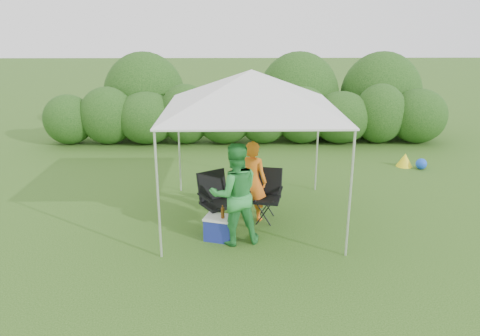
{
  "coord_description": "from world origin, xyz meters",
  "views": [
    {
      "loc": [
        -0.32,
        -7.78,
        3.75
      ],
      "look_at": [
        -0.2,
        0.4,
        1.05
      ],
      "focal_mm": 35.0,
      "sensor_mm": 36.0,
      "label": 1
    }
  ],
  "objects_px": {
    "canopy": "(251,90)",
    "chair_right": "(266,191)",
    "man": "(252,181)",
    "woman": "(235,194)",
    "chair_left": "(216,196)",
    "cooler": "(219,228)"
  },
  "relations": [
    {
      "from": "chair_left",
      "to": "cooler",
      "type": "relative_size",
      "value": 1.75
    },
    {
      "from": "chair_right",
      "to": "man",
      "type": "distance_m",
      "value": 0.35
    },
    {
      "from": "chair_right",
      "to": "chair_left",
      "type": "relative_size",
      "value": 0.96
    },
    {
      "from": "canopy",
      "to": "man",
      "type": "bearing_deg",
      "value": -57.37
    },
    {
      "from": "cooler",
      "to": "woman",
      "type": "bearing_deg",
      "value": -2.13
    },
    {
      "from": "chair_right",
      "to": "chair_left",
      "type": "bearing_deg",
      "value": -151.05
    },
    {
      "from": "man",
      "to": "cooler",
      "type": "distance_m",
      "value": 1.18
    },
    {
      "from": "canopy",
      "to": "chair_right",
      "type": "bearing_deg",
      "value": -2.22
    },
    {
      "from": "woman",
      "to": "cooler",
      "type": "xyz_separation_m",
      "value": [
        -0.27,
        0.09,
        -0.67
      ]
    },
    {
      "from": "canopy",
      "to": "chair_left",
      "type": "xyz_separation_m",
      "value": [
        -0.65,
        -0.3,
        -1.89
      ]
    },
    {
      "from": "cooler",
      "to": "chair_left",
      "type": "bearing_deg",
      "value": 113.76
    },
    {
      "from": "chair_right",
      "to": "woman",
      "type": "relative_size",
      "value": 0.55
    },
    {
      "from": "canopy",
      "to": "man",
      "type": "height_order",
      "value": "canopy"
    },
    {
      "from": "man",
      "to": "woman",
      "type": "xyz_separation_m",
      "value": [
        -0.33,
        -0.94,
        0.11
      ]
    },
    {
      "from": "canopy",
      "to": "chair_left",
      "type": "height_order",
      "value": "canopy"
    },
    {
      "from": "man",
      "to": "woman",
      "type": "relative_size",
      "value": 0.88
    },
    {
      "from": "canopy",
      "to": "man",
      "type": "relative_size",
      "value": 2.01
    },
    {
      "from": "chair_right",
      "to": "woman",
      "type": "xyz_separation_m",
      "value": [
        -0.6,
        -0.96,
        0.33
      ]
    },
    {
      "from": "canopy",
      "to": "chair_right",
      "type": "distance_m",
      "value": 1.93
    },
    {
      "from": "chair_right",
      "to": "cooler",
      "type": "height_order",
      "value": "chair_right"
    },
    {
      "from": "chair_right",
      "to": "chair_left",
      "type": "height_order",
      "value": "chair_left"
    },
    {
      "from": "cooler",
      "to": "canopy",
      "type": "bearing_deg",
      "value": 73.74
    }
  ]
}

